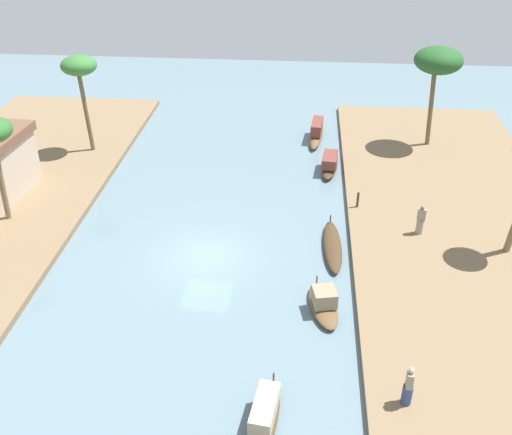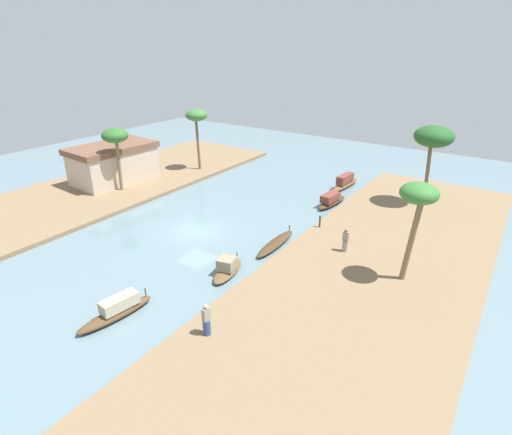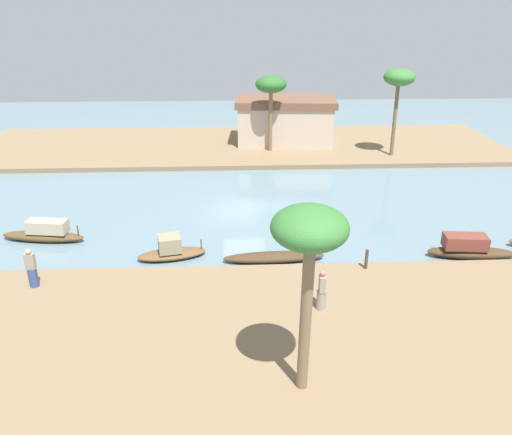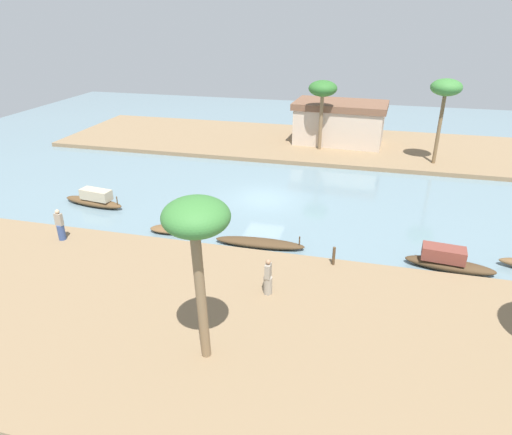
# 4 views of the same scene
# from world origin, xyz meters

# --- Properties ---
(river_water) EXTENTS (70.16, 70.16, 0.00)m
(river_water) POSITION_xyz_m (0.00, 0.00, 0.00)
(river_water) COLOR slate
(river_water) RESTS_ON ground
(riverbank_left) EXTENTS (43.20, 12.21, 0.34)m
(riverbank_left) POSITION_xyz_m (0.00, -13.48, 0.17)
(riverbank_left) COLOR #846B4C
(riverbank_left) RESTS_ON ground
(riverbank_right) EXTENTS (43.20, 12.21, 0.34)m
(riverbank_right) POSITION_xyz_m (0.00, 13.48, 0.17)
(riverbank_right) COLOR #846B4C
(riverbank_right) RESTS_ON ground
(sampan_upstream_small) EXTENTS (3.38, 1.78, 1.14)m
(sampan_upstream_small) POSITION_xyz_m (-3.57, -5.90, 0.39)
(sampan_upstream_small) COLOR brown
(sampan_upstream_small) RESTS_ON river_water
(sampan_foreground) EXTENTS (4.36, 1.49, 1.13)m
(sampan_foreground) POSITION_xyz_m (-10.18, -3.74, 0.44)
(sampan_foreground) COLOR brown
(sampan_foreground) RESTS_ON river_water
(sampan_with_red_awning) EXTENTS (4.80, 1.09, 0.80)m
(sampan_with_red_awning) POSITION_xyz_m (1.26, -6.43, 0.21)
(sampan_with_red_awning) COLOR #47331E
(sampan_with_red_awning) RESTS_ON river_water
(sampan_downstream_large) EXTENTS (4.19, 1.40, 1.15)m
(sampan_downstream_large) POSITION_xyz_m (10.51, -6.47, 0.46)
(sampan_downstream_large) COLOR #47331E
(sampan_downstream_large) RESTS_ON river_water
(person_on_near_bank) EXTENTS (0.41, 0.40, 1.72)m
(person_on_near_bank) POSITION_xyz_m (-8.88, -8.79, 1.05)
(person_on_near_bank) COLOR #33477A
(person_on_near_bank) RESTS_ON riverbank_left
(person_by_mooring) EXTENTS (0.38, 0.41, 1.66)m
(person_by_mooring) POSITION_xyz_m (2.72, -10.98, 1.04)
(person_by_mooring) COLOR gray
(person_by_mooring) RESTS_ON riverbank_left
(mooring_post) EXTENTS (0.14, 0.14, 0.92)m
(mooring_post) POSITION_xyz_m (5.22, -7.91, 0.80)
(mooring_post) COLOR #4C3823
(mooring_post) RESTS_ON riverbank_left
(palm_tree_left_near) EXTENTS (2.09, 2.09, 6.02)m
(palm_tree_left_near) POSITION_xyz_m (1.44, -15.31, 5.48)
(palm_tree_left_near) COLOR #7F6647
(palm_tree_left_near) RESTS_ON riverbank_left
(palm_tree_right_tall) EXTENTS (2.35, 2.35, 5.81)m
(palm_tree_right_tall) POSITION_xyz_m (2.33, 11.20, 5.34)
(palm_tree_right_tall) COLOR #7F6647
(palm_tree_right_tall) RESTS_ON riverbank_right
(palm_tree_right_short) EXTENTS (2.28, 2.28, 6.44)m
(palm_tree_right_short) POSITION_xyz_m (11.55, 9.70, 5.96)
(palm_tree_right_short) COLOR brown
(palm_tree_right_short) RESTS_ON riverbank_right
(riverside_building) EXTENTS (8.34, 5.21, 3.64)m
(riverside_building) POSITION_xyz_m (3.73, 13.92, 2.19)
(riverside_building) COLOR #C6B29E
(riverside_building) RESTS_ON riverbank_right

